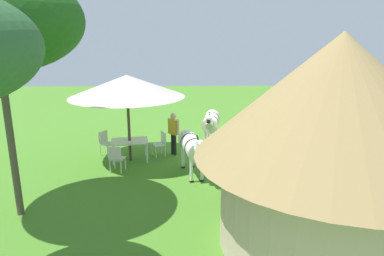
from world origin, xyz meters
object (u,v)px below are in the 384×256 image
(patio_dining_table, at_px, (130,143))
(standing_watcher, at_px, (298,116))
(patio_chair_east_end, at_px, (105,142))
(patio_chair_near_lawn, at_px, (161,142))
(zebra_toward_hut, at_px, (304,140))
(thatched_hut, at_px, (334,133))
(zebra_nearest_camera, at_px, (192,146))
(shade_umbrella, at_px, (127,86))
(zebra_by_umbrella, at_px, (211,122))
(patio_chair_near_hut, at_px, (116,157))
(striped_lounge_chair, at_px, (262,135))
(guest_beside_umbrella, at_px, (174,130))

(patio_dining_table, relative_size, standing_watcher, 0.81)
(patio_dining_table, distance_m, patio_chair_east_end, 1.18)
(patio_chair_near_lawn, distance_m, zebra_toward_hut, 5.10)
(thatched_hut, distance_m, zebra_nearest_camera, 4.99)
(shade_umbrella, height_order, zebra_by_umbrella, shade_umbrella)
(shade_umbrella, bearing_deg, zebra_by_umbrella, -148.15)
(thatched_hut, bearing_deg, patio_chair_near_hut, -38.30)
(patio_chair_near_lawn, bearing_deg, striped_lounge_chair, -89.52)
(thatched_hut, bearing_deg, guest_beside_umbrella, -59.84)
(patio_dining_table, distance_m, zebra_nearest_camera, 2.64)
(thatched_hut, distance_m, patio_chair_east_end, 8.62)
(thatched_hut, height_order, patio_dining_table, thatched_hut)
(patio_chair_near_hut, distance_m, zebra_toward_hut, 6.34)
(standing_watcher, relative_size, zebra_nearest_camera, 0.77)
(patio_chair_near_lawn, xyz_separation_m, standing_watcher, (-5.68, -1.96, 0.54))
(patio_dining_table, relative_size, zebra_toward_hut, 0.84)
(patio_dining_table, height_order, guest_beside_umbrella, guest_beside_umbrella)
(patio_dining_table, xyz_separation_m, zebra_by_umbrella, (-3.03, -1.88, 0.29))
(patio_dining_table, distance_m, zebra_by_umbrella, 3.58)
(zebra_by_umbrella, bearing_deg, patio_dining_table, 40.16)
(patio_dining_table, xyz_separation_m, patio_chair_near_hut, (0.27, 1.15, -0.13))
(patio_dining_table, xyz_separation_m, guest_beside_umbrella, (-1.55, -0.61, 0.31))
(shade_umbrella, relative_size, guest_beside_umbrella, 2.48)
(zebra_by_umbrella, bearing_deg, zebra_toward_hut, 148.40)
(thatched_hut, relative_size, zebra_toward_hut, 3.34)
(patio_chair_east_end, distance_m, standing_watcher, 8.00)
(striped_lounge_chair, bearing_deg, thatched_hut, -67.13)
(patio_chair_east_end, xyz_separation_m, standing_watcher, (-7.77, -1.83, 0.54))
(patio_chair_near_lawn, distance_m, striped_lounge_chair, 4.59)
(patio_chair_east_end, distance_m, patio_chair_near_hut, 1.90)
(shade_umbrella, bearing_deg, patio_chair_east_end, -31.07)
(patio_chair_east_end, height_order, patio_chair_near_lawn, same)
(patio_chair_near_lawn, bearing_deg, patio_chair_east_end, 62.65)
(striped_lounge_chair, relative_size, zebra_by_umbrella, 0.40)
(patio_chair_near_lawn, distance_m, guest_beside_umbrella, 0.66)
(patio_chair_near_lawn, distance_m, zebra_by_umbrella, 2.45)
(patio_dining_table, xyz_separation_m, zebra_nearest_camera, (-2.21, 1.41, 0.31))
(thatched_hut, xyz_separation_m, guest_beside_umbrella, (3.43, -5.90, -1.51))
(zebra_nearest_camera, xyz_separation_m, zebra_toward_hut, (-3.83, -0.78, -0.04))
(thatched_hut, xyz_separation_m, standing_watcher, (-1.79, -7.72, -1.41))
(shade_umbrella, relative_size, patio_chair_near_lawn, 4.42)
(shade_umbrella, relative_size, zebra_toward_hut, 2.36)
(shade_umbrella, distance_m, standing_watcher, 7.37)
(zebra_nearest_camera, bearing_deg, patio_dining_table, -44.63)
(patio_chair_near_lawn, bearing_deg, zebra_by_umbrella, -77.77)
(patio_chair_east_end, bearing_deg, thatched_hut, 76.51)
(shade_umbrella, distance_m, patio_chair_near_lawn, 2.47)
(shade_umbrella, distance_m, patio_chair_near_hut, 2.47)
(patio_chair_east_end, bearing_deg, shade_umbrella, 90.00)
(standing_watcher, xyz_separation_m, zebra_nearest_camera, (4.55, 3.85, -0.10))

